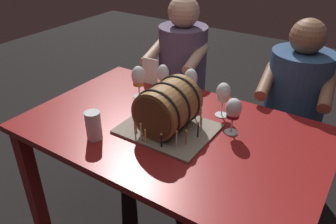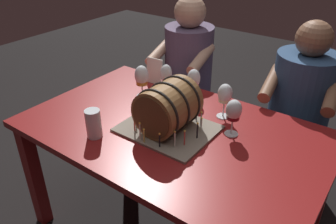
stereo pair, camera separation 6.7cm
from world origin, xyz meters
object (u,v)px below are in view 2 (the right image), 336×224
wine_glass_empty (166,74)px  beer_pint (94,125)px  person_seated_left (188,85)px  person_seated_right (296,119)px  dining_table (172,144)px  wine_glass_rose (194,80)px  barrel_cake (168,109)px  wine_glass_red (234,112)px  wine_glass_white (225,95)px  wine_glass_amber (142,77)px  menu_card (154,71)px

wine_glass_empty → beer_pint: (-0.02, -0.55, -0.07)m
person_seated_left → person_seated_right: person_seated_left is taller
dining_table → wine_glass_rose: 0.40m
barrel_cake → wine_glass_rose: 0.36m
wine_glass_empty → person_seated_right: (0.64, 0.49, -0.31)m
wine_glass_red → wine_glass_white: bearing=131.7°
dining_table → wine_glass_amber: 0.44m
dining_table → wine_glass_empty: wine_glass_empty is taller
wine_glass_white → person_seated_left: (-0.55, 0.51, -0.30)m
beer_pint → person_seated_right: (0.66, 1.04, -0.24)m
dining_table → wine_glass_white: (0.15, 0.25, 0.23)m
barrel_cake → person_seated_right: bearing=62.5°
barrel_cake → wine_glass_amber: 0.39m
wine_glass_rose → person_seated_left: bearing=126.0°
dining_table → barrel_cake: (-0.01, -0.03, 0.21)m
wine_glass_amber → menu_card: 0.20m
dining_table → menu_card: (-0.40, 0.36, 0.18)m
wine_glass_amber → wine_glass_empty: bearing=42.5°
wine_glass_empty → person_seated_left: person_seated_left is taller
wine_glass_white → wine_glass_amber: bearing=-172.0°
barrel_cake → person_seated_left: person_seated_left is taller
dining_table → wine_glass_empty: 0.43m
wine_glass_rose → menu_card: wine_glass_rose is taller
person_seated_left → person_seated_right: bearing=0.0°
barrel_cake → wine_glass_empty: 0.38m
wine_glass_rose → wine_glass_red: bearing=-30.4°
wine_glass_empty → wine_glass_rose: size_ratio=1.05×
barrel_cake → menu_card: 0.55m
beer_pint → menu_card: size_ratio=0.88×
barrel_cake → wine_glass_white: bearing=59.8°
wine_glass_empty → menu_card: 0.19m
wine_glass_empty → menu_card: size_ratio=1.19×
wine_glass_white → wine_glass_rose: (-0.24, 0.08, -0.01)m
dining_table → barrel_cake: size_ratio=3.38×
wine_glass_white → menu_card: (-0.55, 0.12, -0.05)m
wine_glass_amber → wine_glass_red: (0.60, -0.06, 0.00)m
wine_glass_white → wine_glass_empty: wine_glass_empty is taller
wine_glass_rose → beer_pint: size_ratio=1.29×
wine_glass_white → person_seated_right: bearing=63.9°
wine_glass_red → wine_glass_rose: bearing=149.6°
wine_glass_rose → beer_pint: (-0.17, -0.60, -0.05)m
menu_card → person_seated_right: 0.93m
wine_glass_red → beer_pint: (-0.52, -0.40, -0.06)m
wine_glass_red → person_seated_left: person_seated_left is taller
wine_glass_rose → wine_glass_white: bearing=-18.5°
beer_pint → menu_card: (-0.14, 0.64, 0.02)m
wine_glass_amber → person_seated_right: bearing=38.2°
barrel_cake → wine_glass_red: barrel_cake is taller
barrel_cake → person_seated_right: size_ratio=0.38×
wine_glass_rose → person_seated_right: bearing=41.8°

